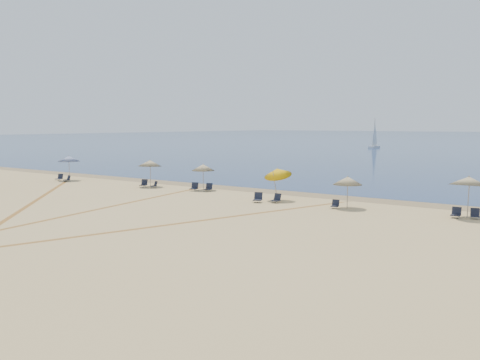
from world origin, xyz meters
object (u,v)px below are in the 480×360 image
object	(u,v)px
chair_0	(60,178)
sailboat_1	(375,139)
umbrella_4	(348,181)
chair_6	(258,198)
umbrella_2	(203,168)
chair_5	(209,188)
chair_4	(194,187)
chair_9	(456,213)
umbrella_3	(277,172)
chair_2	(144,184)
chair_7	(276,199)
chair_8	(335,205)
umbrella_5	(469,181)
umbrella_1	(150,163)
chair_10	(475,214)
chair_3	(155,185)
chair_1	(68,179)
umbrella_0	(69,159)

from	to	relation	value
chair_0	sailboat_1	size ratio (longest dim) A/B	0.11
umbrella_4	chair_6	distance (m)	6.78
umbrella_2	chair_5	world-z (taller)	umbrella_2
chair_4	chair_9	world-z (taller)	chair_4
umbrella_3	chair_2	distance (m)	14.47
chair_7	chair_8	xyz separation A→B (m)	(4.60, 0.10, -0.04)
umbrella_4	umbrella_5	distance (m)	7.57
umbrella_1	umbrella_3	xyz separation A→B (m)	(14.05, -0.81, -0.02)
chair_4	chair_10	size ratio (longest dim) A/B	1.18
chair_0	chair_8	bearing A→B (deg)	-17.92
umbrella_4	chair_10	size ratio (longest dim) A/B	3.14
chair_8	umbrella_1	bearing A→B (deg)	165.14
chair_3	chair_8	world-z (taller)	chair_8
umbrella_3	sailboat_1	world-z (taller)	sailboat_1
chair_4	sailboat_1	xyz separation A→B (m)	(-15.67, 87.61, 1.87)
chair_0	chair_1	world-z (taller)	chair_0
umbrella_4	chair_2	distance (m)	20.18
chair_3	chair_9	world-z (taller)	chair_9
chair_4	umbrella_0	bearing A→B (deg)	165.53
chair_4	chair_7	size ratio (longest dim) A/B	1.24
umbrella_3	chair_9	distance (m)	12.85
chair_9	chair_2	bearing A→B (deg)	178.38
umbrella_4	chair_6	size ratio (longest dim) A/B	2.56
chair_8	chair_0	bearing A→B (deg)	169.93
chair_6	chair_3	bearing A→B (deg)	149.55
chair_8	chair_9	distance (m)	7.66
umbrella_1	chair_10	size ratio (longest dim) A/B	3.52
chair_7	sailboat_1	distance (m)	92.85
chair_9	sailboat_1	xyz separation A→B (m)	(-37.18, 88.38, 1.89)
chair_2	chair_8	world-z (taller)	chair_2
chair_2	chair_6	size ratio (longest dim) A/B	0.96
chair_7	chair_10	size ratio (longest dim) A/B	0.95
chair_1	chair_7	size ratio (longest dim) A/B	0.98
sailboat_1	chair_5	bearing A→B (deg)	-78.51
chair_2	chair_4	size ratio (longest dim) A/B	1.00
umbrella_2	chair_1	xyz separation A→B (m)	(-15.48, -2.50, -1.71)
umbrella_4	umbrella_1	bearing A→B (deg)	176.61
chair_7	sailboat_1	bearing A→B (deg)	108.52
chair_5	chair_7	bearing A→B (deg)	-30.71
chair_1	chair_9	distance (m)	36.72
sailboat_1	chair_7	bearing A→B (deg)	-73.84
chair_6	umbrella_4	bearing A→B (deg)	-10.24
chair_2	sailboat_1	size ratio (longest dim) A/B	0.12
chair_0	chair_2	size ratio (longest dim) A/B	0.96
umbrella_0	chair_6	bearing A→B (deg)	-3.61
chair_3	chair_8	size ratio (longest dim) A/B	1.10
umbrella_1	chair_9	bearing A→B (deg)	-1.63
umbrella_4	chair_10	world-z (taller)	umbrella_4
chair_3	chair_4	world-z (taller)	chair_4
umbrella_3	chair_10	world-z (taller)	umbrella_3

